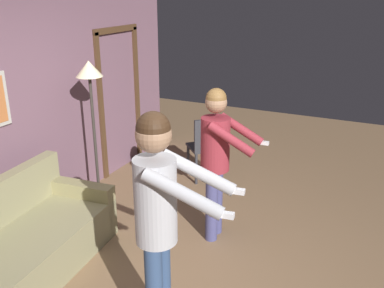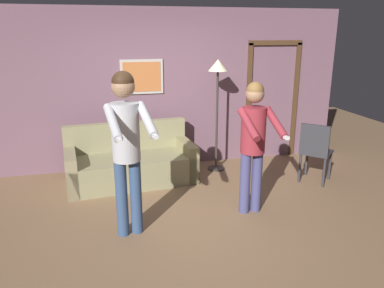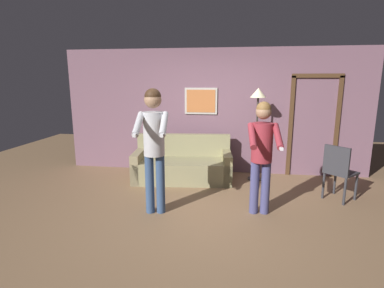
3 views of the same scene
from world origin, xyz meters
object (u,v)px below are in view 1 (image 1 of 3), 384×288
at_px(dining_chair_distant, 206,145).
at_px(couch, 22,248).
at_px(torchiere_lamp, 91,90).
at_px(person_standing_right, 217,151).
at_px(person_standing_left, 159,209).

bearing_deg(dining_chair_distant, couch, 165.49).
height_order(couch, dining_chair_distant, dining_chair_distant).
distance_m(torchiere_lamp, person_standing_right, 1.66).
bearing_deg(torchiere_lamp, person_standing_right, -91.05).
height_order(torchiere_lamp, person_standing_left, person_standing_left).
xyz_separation_m(torchiere_lamp, person_standing_right, (-0.03, -1.59, -0.48)).
height_order(person_standing_left, dining_chair_distant, person_standing_left).
bearing_deg(person_standing_right, couch, 135.25).
xyz_separation_m(torchiere_lamp, person_standing_left, (-1.56, -1.79, -0.34)).
height_order(couch, torchiere_lamp, torchiere_lamp).
height_order(couch, person_standing_left, person_standing_left).
bearing_deg(person_standing_left, person_standing_right, 7.44).
height_order(torchiere_lamp, dining_chair_distant, torchiere_lamp).
height_order(torchiere_lamp, person_standing_right, torchiere_lamp).
height_order(person_standing_left, person_standing_right, person_standing_left).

